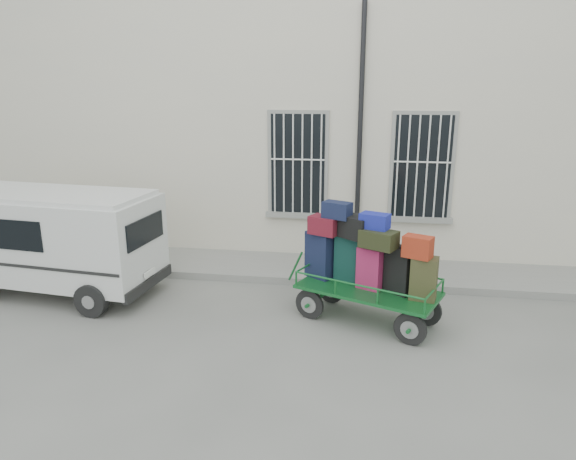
% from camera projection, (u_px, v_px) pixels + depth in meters
% --- Properties ---
extents(ground, '(80.00, 80.00, 0.00)m').
position_uv_depth(ground, '(297.00, 314.00, 9.16)').
color(ground, '#63635F').
rests_on(ground, ground).
extents(building, '(24.00, 5.15, 6.00)m').
position_uv_depth(building, '(326.00, 123.00, 13.58)').
color(building, beige).
rests_on(building, ground).
extents(sidewalk, '(24.00, 1.70, 0.15)m').
position_uv_depth(sidewalk, '(311.00, 269.00, 11.23)').
color(sidewalk, gray).
rests_on(sidewalk, ground).
extents(luggage_cart, '(2.75, 1.90, 2.04)m').
position_uv_depth(luggage_cart, '(367.00, 263.00, 8.65)').
color(luggage_cart, black).
rests_on(luggage_cart, ground).
extents(van, '(4.15, 2.14, 2.01)m').
position_uv_depth(van, '(54.00, 236.00, 9.84)').
color(van, silver).
rests_on(van, ground).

